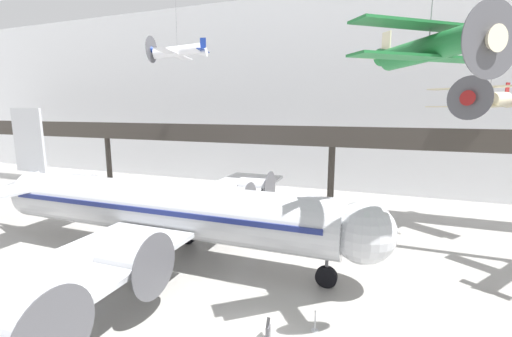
% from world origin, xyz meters
% --- Properties ---
extents(hangar_back_wall, '(140.00, 3.00, 24.85)m').
position_xyz_m(hangar_back_wall, '(0.00, 32.80, 12.42)').
color(hangar_back_wall, silver).
rests_on(hangar_back_wall, ground).
extents(mezzanine_walkway, '(110.00, 3.20, 8.88)m').
position_xyz_m(mezzanine_walkway, '(0.00, 21.90, 7.26)').
color(mezzanine_walkway, '#38332D').
rests_on(mezzanine_walkway, ground).
extents(airliner_silver_main, '(31.62, 35.68, 10.61)m').
position_xyz_m(airliner_silver_main, '(-9.35, 5.87, 3.62)').
color(airliner_silver_main, '#B7BABF').
rests_on(airliner_silver_main, ground).
extents(suspended_plane_white_twin, '(5.99, 7.23, 6.51)m').
position_xyz_m(suspended_plane_white_twin, '(-14.26, 16.38, 16.05)').
color(suspended_plane_white_twin, silver).
extents(suspended_plane_green_biplane, '(6.40, 6.05, 9.89)m').
position_xyz_m(suspended_plane_green_biplane, '(6.66, 2.64, 12.97)').
color(suspended_plane_green_biplane, '#1E6B33').
extents(suspended_plane_cream_biplane, '(8.53, 7.83, 11.61)m').
position_xyz_m(suspended_plane_cream_biplane, '(12.85, 19.85, 11.29)').
color(suspended_plane_cream_biplane, beige).
extents(stanchion_barrier, '(0.36, 0.36, 1.08)m').
position_xyz_m(stanchion_barrier, '(2.61, 1.60, 0.33)').
color(stanchion_barrier, '#B2B5BA').
rests_on(stanchion_barrier, ground).
extents(info_sign_pedestal, '(0.20, 0.78, 1.24)m').
position_xyz_m(info_sign_pedestal, '(0.72, 0.18, 0.46)').
color(info_sign_pedestal, '#4C4C51').
rests_on(info_sign_pedestal, ground).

